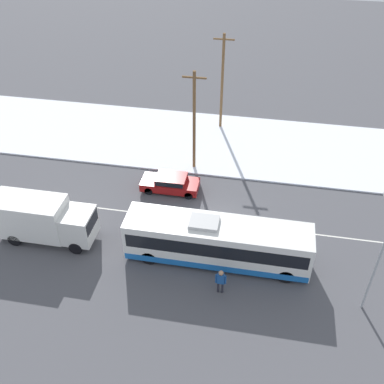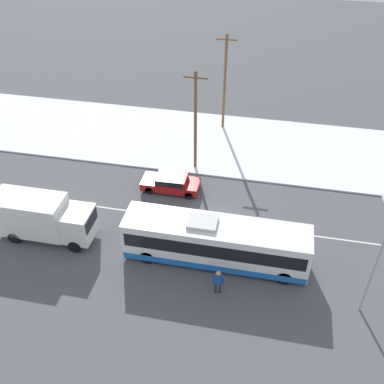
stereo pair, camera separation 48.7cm
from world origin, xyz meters
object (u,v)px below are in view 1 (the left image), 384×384
object	(u,v)px
utility_pole_roadside	(194,121)
utility_pole_snowlot	(222,81)
box_truck	(42,218)
pedestrian_at_stop	(221,279)
city_bus	(217,242)
sedan_car	(171,183)
streetlamp	(380,248)

from	to	relation	value
utility_pole_roadside	utility_pole_snowlot	bearing A→B (deg)	79.79
box_truck	pedestrian_at_stop	world-z (taller)	box_truck
utility_pole_roadside	city_bus	bearing A→B (deg)	-71.77
sedan_car	utility_pole_roadside	distance (m)	5.10
box_truck	utility_pole_snowlot	bearing A→B (deg)	60.42
box_truck	pedestrian_at_stop	bearing A→B (deg)	-11.69
city_bus	pedestrian_at_stop	bearing A→B (deg)	-77.63
city_bus	streetlamp	bearing A→B (deg)	-11.77
utility_pole_roadside	pedestrian_at_stop	bearing A→B (deg)	-72.98
city_bus	utility_pole_snowlot	distance (m)	17.26
box_truck	streetlamp	bearing A→B (deg)	-4.79
box_truck	sedan_car	distance (m)	9.83
city_bus	utility_pole_roadside	xyz separation A→B (m)	(-3.26, 9.89, 2.84)
pedestrian_at_stop	utility_pole_roadside	xyz separation A→B (m)	(-3.84, 12.54, 3.26)
streetlamp	utility_pole_roadside	world-z (taller)	utility_pole_roadside
city_bus	streetlamp	xyz separation A→B (m)	(8.81, -1.84, 2.88)
city_bus	box_truck	distance (m)	11.65
city_bus	utility_pole_snowlot	size ratio (longest dim) A/B	1.31
box_truck	utility_pole_roadside	bearing A→B (deg)	50.04
sedan_car	utility_pole_snowlot	bearing A→B (deg)	-103.51
streetlamp	pedestrian_at_stop	bearing A→B (deg)	-174.32
streetlamp	box_truck	bearing A→B (deg)	175.21
sedan_car	utility_pole_roadside	world-z (taller)	utility_pole_roadside
pedestrian_at_stop	utility_pole_roadside	size ratio (longest dim) A/B	0.22
city_bus	box_truck	size ratio (longest dim) A/B	1.74
utility_pole_snowlot	sedan_car	bearing A→B (deg)	-103.51
sedan_car	utility_pole_roadside	xyz separation A→B (m)	(1.22, 3.35, 3.65)
city_bus	streetlamp	world-z (taller)	streetlamp
streetlamp	utility_pole_roadside	size ratio (longest dim) A/B	0.84
city_bus	utility_pole_snowlot	world-z (taller)	utility_pole_snowlot
box_truck	utility_pole_roadside	world-z (taller)	utility_pole_roadside
utility_pole_snowlot	pedestrian_at_stop	bearing A→B (deg)	-82.47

